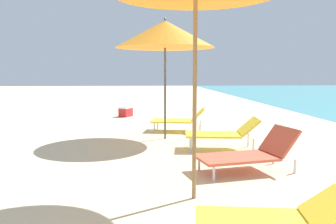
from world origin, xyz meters
TOP-DOWN VIEW (x-y plane):
  - lounger_second_shoreside at (1.33, 5.38)m, footprint 1.61×0.98m
  - lounger_second_inland at (0.83, 3.02)m, footprint 1.39×0.79m
  - umbrella_farthest at (0.21, 8.15)m, footprint 2.24×2.24m
  - lounger_farthest_shoreside at (0.66, 9.18)m, footprint 1.48×0.93m
  - lounger_farthest_inland at (1.29, 6.93)m, footprint 1.49×0.80m
  - cooler_box at (-0.89, 12.33)m, footprint 0.50×0.58m

SIDE VIEW (x-z plane):
  - cooler_box at x=-0.89m, z-range 0.00..0.34m
  - lounger_second_inland at x=0.83m, z-range 0.01..0.51m
  - lounger_second_shoreside at x=1.33m, z-range -0.04..0.63m
  - lounger_farthest_shoreside at x=0.66m, z-range 0.00..0.63m
  - lounger_farthest_inland at x=1.29m, z-range 0.02..0.66m
  - umbrella_farthest at x=0.21m, z-range 1.00..3.74m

